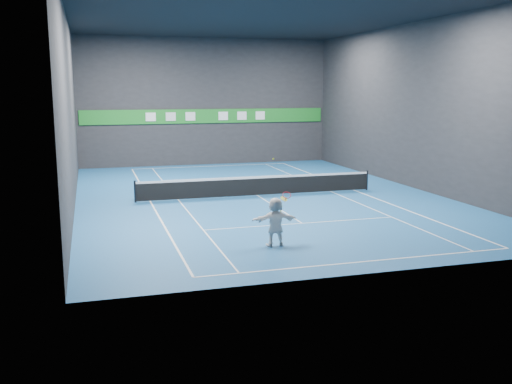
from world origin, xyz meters
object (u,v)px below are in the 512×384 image
object	(u,v)px
player	(275,222)
tennis_racket	(286,197)
tennis_ball	(273,159)
tennis_net	(258,185)

from	to	relation	value
player	tennis_racket	xyz separation A→B (m)	(0.39, 0.05, 0.84)
tennis_ball	tennis_net	xyz separation A→B (m)	(2.20, 9.27, -2.53)
tennis_net	tennis_racket	distance (m)	9.48
player	tennis_racket	bearing A→B (deg)	-171.05
tennis_net	tennis_ball	bearing A→B (deg)	-103.32
player	tennis_net	xyz separation A→B (m)	(2.12, 9.29, -0.32)
player	tennis_racket	world-z (taller)	tennis_racket
tennis_ball	player	bearing A→B (deg)	-15.18
tennis_net	tennis_racket	size ratio (longest dim) A/B	16.98
tennis_net	player	bearing A→B (deg)	-102.85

